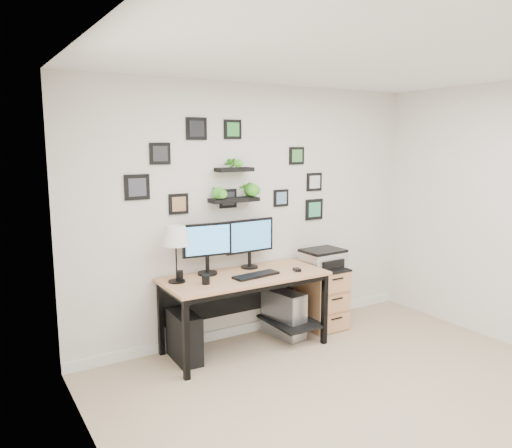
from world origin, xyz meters
TOP-DOWN VIEW (x-y plane):
  - room at (0.00, 1.98)m, footprint 4.00×4.00m
  - desk at (-0.31, 1.67)m, footprint 1.60×0.70m
  - monitor_left at (-0.64, 1.83)m, footprint 0.49×0.21m
  - monitor_right at (-0.16, 1.84)m, footprint 0.54×0.18m
  - keyboard at (-0.27, 1.53)m, footprint 0.49×0.21m
  - mouse at (0.18, 1.49)m, footprint 0.08×0.11m
  - table_lamp at (-1.00, 1.74)m, footprint 0.26×0.26m
  - mug at (-0.80, 1.55)m, footprint 0.07×0.07m
  - pen_cup at (-0.95, 1.79)m, footprint 0.07×0.07m
  - pc_tower_black at (-0.95, 1.70)m, footprint 0.22×0.46m
  - pc_tower_grey at (0.17, 1.70)m, footprint 0.29×0.52m
  - file_cabinet at (0.68, 1.72)m, footprint 0.43×0.53m
  - printer at (0.69, 1.72)m, footprint 0.45×0.37m
  - wall_decor at (-0.27, 1.93)m, footprint 2.25×0.18m

SIDE VIEW (x-z plane):
  - room at x=0.00m, z-range -1.95..2.05m
  - pc_tower_black at x=-0.95m, z-range 0.00..0.46m
  - pc_tower_grey at x=0.17m, z-range 0.00..0.49m
  - file_cabinet at x=0.68m, z-range 0.00..0.67m
  - desk at x=-0.31m, z-range 0.25..1.00m
  - keyboard at x=-0.27m, z-range 0.75..0.77m
  - mouse at x=0.18m, z-range 0.75..0.78m
  - printer at x=0.69m, z-range 0.67..0.87m
  - mug at x=-0.80m, z-range 0.75..0.83m
  - pen_cup at x=-0.95m, z-range 0.75..0.84m
  - monitor_left at x=-0.64m, z-range 0.79..1.30m
  - monitor_right at x=-0.16m, z-range 0.80..1.30m
  - table_lamp at x=-1.00m, z-range 0.91..1.43m
  - wall_decor at x=-0.27m, z-range 1.10..2.20m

